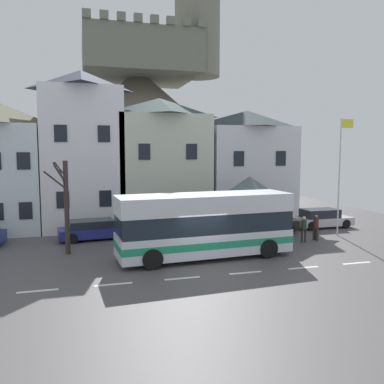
{
  "coord_description": "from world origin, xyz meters",
  "views": [
    {
      "loc": [
        -5.66,
        -18.41,
        5.66
      ],
      "look_at": [
        0.6,
        4.33,
        3.16
      ],
      "focal_mm": 37.58,
      "sensor_mm": 36.0,
      "label": 1
    }
  ],
  "objects_px": {
    "transit_bus": "(205,226)",
    "flagpole": "(341,169)",
    "parked_car_01": "(321,218)",
    "pedestrian_02": "(304,227)",
    "hilltop_castle": "(140,127)",
    "townhouse_01": "(83,149)",
    "townhouse_02": "(160,161)",
    "bare_tree_01": "(66,204)",
    "parked_car_02": "(265,223)",
    "parked_car_00": "(94,230)",
    "pedestrian_03": "(266,230)",
    "pedestrian_00": "(316,227)",
    "pedestrian_01": "(289,226)",
    "public_bench": "(211,227)",
    "bus_shelter": "(249,189)",
    "townhouse_00": "(5,167)",
    "townhouse_03": "(247,166)"
  },
  "relations": [
    {
      "from": "transit_bus",
      "to": "flagpole",
      "type": "bearing_deg",
      "value": 12.4
    },
    {
      "from": "parked_car_01",
      "to": "pedestrian_02",
      "type": "distance_m",
      "value": 5.35
    },
    {
      "from": "parked_car_01",
      "to": "transit_bus",
      "type": "bearing_deg",
      "value": -153.09
    },
    {
      "from": "hilltop_castle",
      "to": "townhouse_01",
      "type": "bearing_deg",
      "value": -108.17
    },
    {
      "from": "flagpole",
      "to": "pedestrian_02",
      "type": "bearing_deg",
      "value": -160.17
    },
    {
      "from": "townhouse_02",
      "to": "bare_tree_01",
      "type": "distance_m",
      "value": 10.7
    },
    {
      "from": "transit_bus",
      "to": "parked_car_02",
      "type": "bearing_deg",
      "value": 36.43
    },
    {
      "from": "parked_car_00",
      "to": "bare_tree_01",
      "type": "relative_size",
      "value": 0.91
    },
    {
      "from": "parked_car_00",
      "to": "pedestrian_03",
      "type": "distance_m",
      "value": 10.69
    },
    {
      "from": "townhouse_02",
      "to": "pedestrian_00",
      "type": "relative_size",
      "value": 5.92
    },
    {
      "from": "townhouse_01",
      "to": "pedestrian_01",
      "type": "xyz_separation_m",
      "value": [
        12.09,
        -8.92,
        -4.74
      ]
    },
    {
      "from": "public_bench",
      "to": "bus_shelter",
      "type": "bearing_deg",
      "value": -49.53
    },
    {
      "from": "pedestrian_02",
      "to": "hilltop_castle",
      "type": "bearing_deg",
      "value": 99.59
    },
    {
      "from": "townhouse_01",
      "to": "transit_bus",
      "type": "bearing_deg",
      "value": -61.55
    },
    {
      "from": "bus_shelter",
      "to": "pedestrian_01",
      "type": "relative_size",
      "value": 2.4
    },
    {
      "from": "townhouse_00",
      "to": "transit_bus",
      "type": "height_order",
      "value": "townhouse_00"
    },
    {
      "from": "pedestrian_00",
      "to": "pedestrian_02",
      "type": "height_order",
      "value": "pedestrian_00"
    },
    {
      "from": "townhouse_03",
      "to": "pedestrian_00",
      "type": "bearing_deg",
      "value": -81.35
    },
    {
      "from": "public_bench",
      "to": "flagpole",
      "type": "distance_m",
      "value": 9.3
    },
    {
      "from": "parked_car_01",
      "to": "public_bench",
      "type": "height_order",
      "value": "parked_car_01"
    },
    {
      "from": "townhouse_02",
      "to": "parked_car_02",
      "type": "height_order",
      "value": "townhouse_02"
    },
    {
      "from": "bare_tree_01",
      "to": "public_bench",
      "type": "bearing_deg",
      "value": 18.2
    },
    {
      "from": "transit_bus",
      "to": "townhouse_01",
      "type": "bearing_deg",
      "value": 114.64
    },
    {
      "from": "parked_car_02",
      "to": "pedestrian_03",
      "type": "relative_size",
      "value": 2.55
    },
    {
      "from": "townhouse_02",
      "to": "bus_shelter",
      "type": "bearing_deg",
      "value": -58.79
    },
    {
      "from": "townhouse_02",
      "to": "parked_car_02",
      "type": "bearing_deg",
      "value": -43.94
    },
    {
      "from": "townhouse_00",
      "to": "townhouse_01",
      "type": "distance_m",
      "value": 5.51
    },
    {
      "from": "parked_car_00",
      "to": "pedestrian_01",
      "type": "xyz_separation_m",
      "value": [
        11.56,
        -3.83,
        0.33
      ]
    },
    {
      "from": "pedestrian_00",
      "to": "pedestrian_03",
      "type": "distance_m",
      "value": 3.59
    },
    {
      "from": "public_bench",
      "to": "parked_car_02",
      "type": "bearing_deg",
      "value": -13.0
    },
    {
      "from": "parked_car_01",
      "to": "bare_tree_01",
      "type": "bearing_deg",
      "value": -171.45
    },
    {
      "from": "townhouse_01",
      "to": "pedestrian_02",
      "type": "bearing_deg",
      "value": -35.78
    },
    {
      "from": "bus_shelter",
      "to": "parked_car_01",
      "type": "height_order",
      "value": "bus_shelter"
    },
    {
      "from": "townhouse_02",
      "to": "transit_bus",
      "type": "xyz_separation_m",
      "value": [
        0.29,
        -10.75,
        -3.08
      ]
    },
    {
      "from": "townhouse_02",
      "to": "parked_car_02",
      "type": "xyz_separation_m",
      "value": [
        6.08,
        -5.86,
        -4.07
      ]
    },
    {
      "from": "pedestrian_00",
      "to": "bare_tree_01",
      "type": "relative_size",
      "value": 0.32
    },
    {
      "from": "pedestrian_00",
      "to": "pedestrian_01",
      "type": "bearing_deg",
      "value": 175.42
    },
    {
      "from": "hilltop_castle",
      "to": "public_bench",
      "type": "bearing_deg",
      "value": -88.46
    },
    {
      "from": "pedestrian_02",
      "to": "pedestrian_03",
      "type": "distance_m",
      "value": 2.59
    },
    {
      "from": "pedestrian_01",
      "to": "pedestrian_02",
      "type": "relative_size",
      "value": 1.04
    },
    {
      "from": "bus_shelter",
      "to": "parked_car_00",
      "type": "xyz_separation_m",
      "value": [
        -9.52,
        2.4,
        -2.56
      ]
    },
    {
      "from": "townhouse_01",
      "to": "parked_car_01",
      "type": "height_order",
      "value": "townhouse_01"
    },
    {
      "from": "townhouse_01",
      "to": "pedestrian_01",
      "type": "relative_size",
      "value": 6.86
    },
    {
      "from": "transit_bus",
      "to": "parked_car_01",
      "type": "height_order",
      "value": "transit_bus"
    },
    {
      "from": "pedestrian_02",
      "to": "townhouse_02",
      "type": "bearing_deg",
      "value": 128.71
    },
    {
      "from": "townhouse_02",
      "to": "pedestrian_02",
      "type": "relative_size",
      "value": 5.96
    },
    {
      "from": "townhouse_03",
      "to": "pedestrian_01",
      "type": "distance_m",
      "value": 8.73
    },
    {
      "from": "townhouse_01",
      "to": "transit_bus",
      "type": "distance_m",
      "value": 13.22
    },
    {
      "from": "hilltop_castle",
      "to": "bus_shelter",
      "type": "bearing_deg",
      "value": -85.15
    },
    {
      "from": "townhouse_00",
      "to": "parked_car_01",
      "type": "relative_size",
      "value": 2.05
    }
  ]
}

